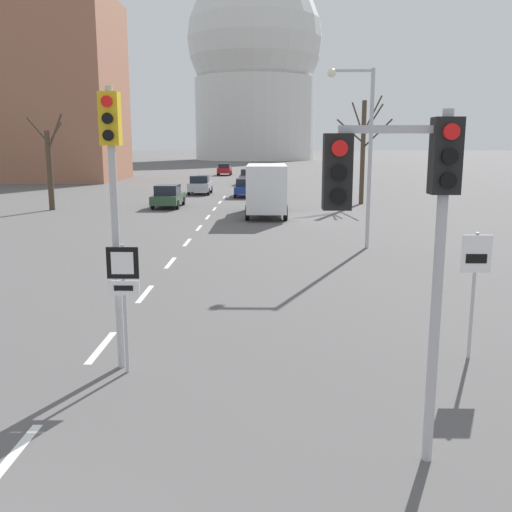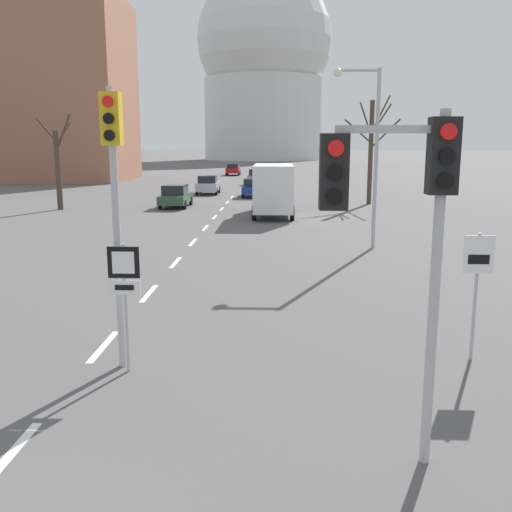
% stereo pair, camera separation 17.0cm
% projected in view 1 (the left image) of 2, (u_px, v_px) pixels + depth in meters
% --- Properties ---
extents(lane_stripe_0, '(0.16, 2.00, 0.01)m').
position_uv_depth(lane_stripe_0, '(10.00, 459.00, 7.99)').
color(lane_stripe_0, silver).
rests_on(lane_stripe_0, ground_plane).
extents(lane_stripe_1, '(0.16, 2.00, 0.01)m').
position_uv_depth(lane_stripe_1, '(101.00, 347.00, 12.40)').
color(lane_stripe_1, silver).
rests_on(lane_stripe_1, ground_plane).
extents(lane_stripe_2, '(0.16, 2.00, 0.01)m').
position_uv_depth(lane_stripe_2, '(145.00, 294.00, 16.82)').
color(lane_stripe_2, silver).
rests_on(lane_stripe_2, ground_plane).
extents(lane_stripe_3, '(0.16, 2.00, 0.01)m').
position_uv_depth(lane_stripe_3, '(170.00, 263.00, 21.23)').
color(lane_stripe_3, silver).
rests_on(lane_stripe_3, ground_plane).
extents(lane_stripe_4, '(0.16, 2.00, 0.01)m').
position_uv_depth(lane_stripe_4, '(187.00, 242.00, 25.65)').
color(lane_stripe_4, silver).
rests_on(lane_stripe_4, ground_plane).
extents(lane_stripe_5, '(0.16, 2.00, 0.01)m').
position_uv_depth(lane_stripe_5, '(199.00, 228.00, 30.06)').
color(lane_stripe_5, silver).
rests_on(lane_stripe_5, ground_plane).
extents(lane_stripe_6, '(0.16, 2.00, 0.01)m').
position_uv_depth(lane_stripe_6, '(208.00, 217.00, 34.48)').
color(lane_stripe_6, silver).
rests_on(lane_stripe_6, ground_plane).
extents(lane_stripe_7, '(0.16, 2.00, 0.01)m').
position_uv_depth(lane_stripe_7, '(214.00, 209.00, 38.89)').
color(lane_stripe_7, silver).
rests_on(lane_stripe_7, ground_plane).
extents(lane_stripe_8, '(0.16, 2.00, 0.01)m').
position_uv_depth(lane_stripe_8, '(220.00, 202.00, 43.31)').
color(lane_stripe_8, silver).
rests_on(lane_stripe_8, ground_plane).
extents(lane_stripe_9, '(0.16, 2.00, 0.01)m').
position_uv_depth(lane_stripe_9, '(224.00, 197.00, 47.72)').
color(lane_stripe_9, silver).
rests_on(lane_stripe_9, ground_plane).
extents(traffic_signal_centre_tall, '(0.36, 0.34, 5.38)m').
position_uv_depth(traffic_signal_centre_tall, '(113.00, 177.00, 10.60)').
color(traffic_signal_centre_tall, '#B2B2B7').
rests_on(traffic_signal_centre_tall, ground_plane).
extents(traffic_signal_near_right, '(1.72, 0.34, 4.78)m').
position_uv_depth(traffic_signal_near_right, '(405.00, 203.00, 7.30)').
color(traffic_signal_near_right, '#B2B2B7').
rests_on(traffic_signal_near_right, ground_plane).
extents(route_sign_post, '(0.60, 0.08, 2.52)m').
position_uv_depth(route_sign_post, '(124.00, 286.00, 10.71)').
color(route_sign_post, '#B2B2B7').
rests_on(route_sign_post, ground_plane).
extents(speed_limit_sign, '(0.60, 0.08, 2.63)m').
position_uv_depth(speed_limit_sign, '(475.00, 274.00, 11.44)').
color(speed_limit_sign, '#B2B2B7').
rests_on(speed_limit_sign, ground_plane).
extents(street_lamp_right, '(1.94, 0.36, 7.35)m').
position_uv_depth(street_lamp_right, '(362.00, 139.00, 23.44)').
color(street_lamp_right, '#B2B2B7').
rests_on(street_lamp_right, ground_plane).
extents(sedan_near_left, '(1.88, 4.47, 1.57)m').
position_uv_depth(sedan_near_left, '(168.00, 196.00, 39.79)').
color(sedan_near_left, '#2D4C33').
rests_on(sedan_near_left, ground_plane).
extents(sedan_near_right, '(1.98, 4.36, 1.66)m').
position_uv_depth(sedan_near_right, '(249.00, 177.00, 62.45)').
color(sedan_near_right, slate).
rests_on(sedan_near_right, ground_plane).
extents(sedan_mid_centre, '(1.92, 4.18, 1.64)m').
position_uv_depth(sedan_mid_centre, '(224.00, 169.00, 80.76)').
color(sedan_mid_centre, maroon).
rests_on(sedan_mid_centre, ground_plane).
extents(sedan_far_left, '(1.69, 4.15, 1.53)m').
position_uv_depth(sedan_far_left, '(245.00, 187.00, 47.67)').
color(sedan_far_left, navy).
rests_on(sedan_far_left, ground_plane).
extents(sedan_far_right, '(1.89, 3.82, 1.63)m').
position_uv_depth(sedan_far_right, '(200.00, 185.00, 50.19)').
color(sedan_far_right, '#B7B7BC').
rests_on(sedan_far_right, ground_plane).
extents(delivery_truck, '(2.44, 7.20, 3.14)m').
position_uv_depth(delivery_truck, '(267.00, 188.00, 34.95)').
color(delivery_truck, '#333842').
rests_on(delivery_truck, ground_plane).
extents(bare_tree_left_near, '(2.82, 2.50, 6.30)m').
position_uv_depth(bare_tree_left_near, '(50.00, 165.00, 37.73)').
color(bare_tree_left_near, '#473828').
rests_on(bare_tree_left_near, ground_plane).
extents(bare_tree_right_near, '(3.77, 2.94, 7.83)m').
position_uv_depth(bare_tree_right_near, '(364.00, 147.00, 41.41)').
color(bare_tree_right_near, '#473828').
rests_on(bare_tree_right_near, ground_plane).
extents(capitol_dome, '(37.05, 37.05, 52.33)m').
position_uv_depth(capitol_dome, '(255.00, 66.00, 157.83)').
color(capitol_dome, silver).
rests_on(capitol_dome, ground_plane).
extents(apartment_block_left, '(18.00, 14.00, 21.31)m').
position_uv_depth(apartment_block_left, '(41.00, 90.00, 67.88)').
color(apartment_block_left, '#9E664C').
rests_on(apartment_block_left, ground_plane).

